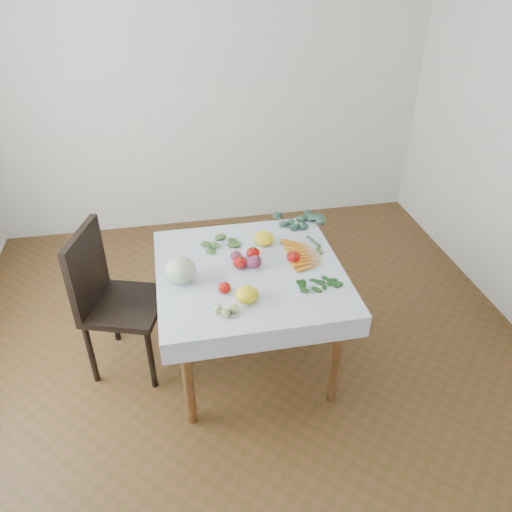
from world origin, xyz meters
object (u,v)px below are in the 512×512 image
(chair, at_px, (109,293))
(heirloom_back, at_px, (264,238))
(carrot_bunch, at_px, (305,254))
(table, at_px, (250,283))
(cabbage, at_px, (180,270))

(chair, height_order, heirloom_back, chair)
(chair, distance_m, carrot_bunch, 1.26)
(heirloom_back, height_order, carrot_bunch, heirloom_back)
(table, bearing_deg, carrot_bunch, 11.27)
(table, xyz_separation_m, cabbage, (-0.42, -0.04, 0.18))
(heirloom_back, distance_m, carrot_bunch, 0.30)
(table, height_order, carrot_bunch, carrot_bunch)
(heirloom_back, relative_size, carrot_bunch, 0.35)
(cabbage, bearing_deg, carrot_bunch, 8.42)
(chair, xyz_separation_m, cabbage, (0.45, -0.20, 0.25))
(heirloom_back, bearing_deg, cabbage, -151.30)
(chair, bearing_deg, table, -10.37)
(chair, xyz_separation_m, carrot_bunch, (1.24, -0.09, 0.19))
(chair, distance_m, heirloom_back, 1.04)
(table, xyz_separation_m, heirloom_back, (0.14, 0.26, 0.15))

